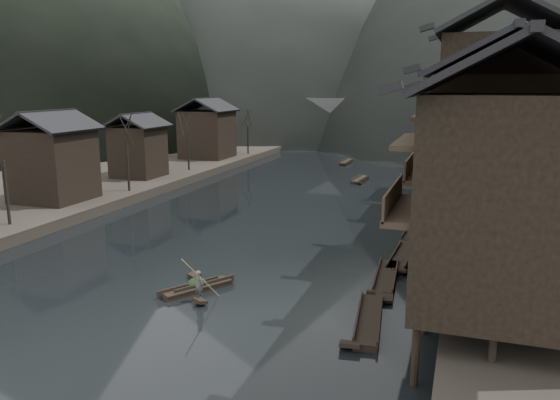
% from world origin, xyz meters
% --- Properties ---
extents(water, '(300.00, 300.00, 0.00)m').
position_xyz_m(water, '(0.00, 0.00, 0.00)').
color(water, black).
rests_on(water, ground).
extents(left_bank, '(40.00, 200.00, 1.20)m').
position_xyz_m(left_bank, '(-35.00, 40.00, 0.60)').
color(left_bank, '#2D2823').
rests_on(left_bank, ground).
extents(stilt_houses, '(9.00, 67.60, 16.83)m').
position_xyz_m(stilt_houses, '(17.28, 19.23, 9.18)').
color(stilt_houses, black).
rests_on(stilt_houses, ground).
extents(left_houses, '(8.10, 53.20, 8.73)m').
position_xyz_m(left_houses, '(-20.50, 20.12, 5.66)').
color(left_houses, black).
rests_on(left_houses, left_bank).
extents(bare_trees, '(3.76, 60.85, 7.52)m').
position_xyz_m(bare_trees, '(-17.00, 12.72, 6.32)').
color(bare_trees, black).
rests_on(bare_trees, left_bank).
extents(moored_sampans, '(2.66, 65.94, 0.47)m').
position_xyz_m(moored_sampans, '(11.99, 25.47, 0.20)').
color(moored_sampans, black).
rests_on(moored_sampans, water).
extents(midriver_boats, '(6.17, 19.88, 0.44)m').
position_xyz_m(midriver_boats, '(1.17, 42.04, 0.20)').
color(midriver_boats, black).
rests_on(midriver_boats, water).
extents(stone_bridge, '(40.00, 6.00, 9.00)m').
position_xyz_m(stone_bridge, '(-0.00, 72.00, 5.11)').
color(stone_bridge, '#4C4C4F').
rests_on(stone_bridge, ground).
extents(hero_sampan, '(3.12, 4.37, 0.43)m').
position_xyz_m(hero_sampan, '(1.53, -4.17, 0.20)').
color(hero_sampan, black).
rests_on(hero_sampan, water).
extents(cargo_heap, '(1.02, 1.34, 0.61)m').
position_xyz_m(cargo_heap, '(1.42, -3.99, 0.74)').
color(cargo_heap, black).
rests_on(cargo_heap, hero_sampan).
extents(boatman, '(0.67, 0.56, 1.57)m').
position_xyz_m(boatman, '(2.39, -5.56, 1.22)').
color(boatman, '#515154').
rests_on(boatman, hero_sampan).
extents(bamboo_pole, '(1.17, 2.37, 2.92)m').
position_xyz_m(bamboo_pole, '(2.59, -5.56, 3.47)').
color(bamboo_pole, '#8C7A51').
rests_on(bamboo_pole, boatman).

